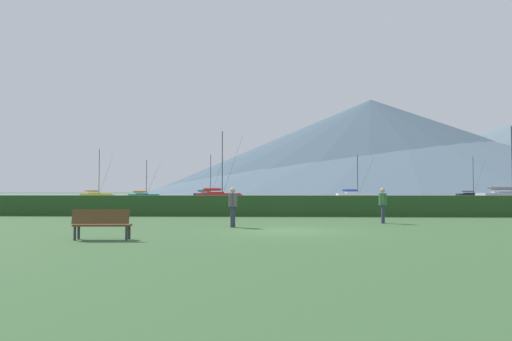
% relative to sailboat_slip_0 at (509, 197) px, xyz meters
% --- Properties ---
extents(ground_plane, '(1000.00, 1000.00, 0.00)m').
position_rel_sailboat_slip_0_xyz_m(ground_plane, '(-30.76, -49.11, -0.75)').
color(ground_plane, '#385B33').
extents(harbor_water, '(320.00, 246.00, 0.00)m').
position_rel_sailboat_slip_0_xyz_m(harbor_water, '(-30.76, 87.89, -0.74)').
color(harbor_water, gray).
rests_on(harbor_water, ground_plane).
extents(hedge_line, '(80.00, 1.20, 1.24)m').
position_rel_sailboat_slip_0_xyz_m(hedge_line, '(-30.76, -38.11, -0.13)').
color(hedge_line, '#284C23').
rests_on(hedge_line, ground_plane).
extents(sailboat_slip_0, '(9.20, 3.55, 10.37)m').
position_rel_sailboat_slip_0_xyz_m(sailboat_slip_0, '(0.00, 0.00, 0.00)').
color(sailboat_slip_0, '#9E9EA3').
rests_on(sailboat_slip_0, harbor_water).
extents(sailboat_slip_1, '(8.64, 3.18, 11.51)m').
position_rel_sailboat_slip_0_xyz_m(sailboat_slip_1, '(-41.17, 13.19, -0.03)').
color(sailboat_slip_1, red).
rests_on(sailboat_slip_1, harbor_water).
extents(sailboat_slip_2, '(7.40, 3.96, 10.15)m').
position_rel_sailboat_slip_0_xyz_m(sailboat_slip_2, '(-68.94, 31.32, -0.13)').
color(sailboat_slip_2, gold).
rests_on(sailboat_slip_2, harbor_water).
extents(sailboat_slip_3, '(6.76, 2.58, 7.60)m').
position_rel_sailboat_slip_0_xyz_m(sailboat_slip_3, '(-57.41, 25.84, -0.20)').
color(sailboat_slip_3, '#19707A').
rests_on(sailboat_slip_3, harbor_water).
extents(sailboat_slip_4, '(7.61, 3.57, 9.57)m').
position_rel_sailboat_slip_0_xyz_m(sailboat_slip_4, '(-46.74, 38.80, -0.12)').
color(sailboat_slip_4, navy).
rests_on(sailboat_slip_4, harbor_water).
extents(sailboat_slip_5, '(7.92, 2.89, 8.35)m').
position_rel_sailboat_slip_0_xyz_m(sailboat_slip_5, '(-16.79, 25.29, -0.11)').
color(sailboat_slip_5, white).
rests_on(sailboat_slip_5, harbor_water).
extents(sailboat_slip_6, '(7.08, 2.62, 9.04)m').
position_rel_sailboat_slip_0_xyz_m(sailboat_slip_6, '(10.77, 40.79, -0.16)').
color(sailboat_slip_6, black).
rests_on(sailboat_slip_6, harbor_water).
extents(park_bench_under_tree, '(1.76, 0.57, 0.95)m').
position_rel_sailboat_slip_0_xyz_m(park_bench_under_tree, '(-36.48, -52.84, -0.21)').
color(park_bench_under_tree, brown).
rests_on(park_bench_under_tree, ground_plane).
extents(person_seated_viewer, '(0.36, 0.57, 1.65)m').
position_rel_sailboat_slip_0_xyz_m(person_seated_viewer, '(-26.22, -44.58, 0.23)').
color(person_seated_viewer, '#2D3347').
rests_on(person_seated_viewer, ground_plane).
extents(person_standing_walker, '(0.36, 0.55, 1.65)m').
position_rel_sailboat_slip_0_xyz_m(person_standing_walker, '(-32.97, -47.38, 0.23)').
color(person_standing_walker, '#2D3347').
rests_on(person_standing_walker, ground_plane).
extents(distant_hill_west_ridge, '(321.50, 321.50, 68.89)m').
position_rel_sailboat_slip_0_xyz_m(distant_hill_west_ridge, '(35.90, 291.86, 33.70)').
color(distant_hill_west_ridge, '#425666').
rests_on(distant_hill_west_ridge, ground_plane).
extents(distant_hill_central_peak, '(357.81, 357.81, 50.04)m').
position_rel_sailboat_slip_0_xyz_m(distant_hill_central_peak, '(53.35, 280.18, 24.27)').
color(distant_hill_central_peak, '#4C6070').
rests_on(distant_hill_central_peak, ground_plane).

